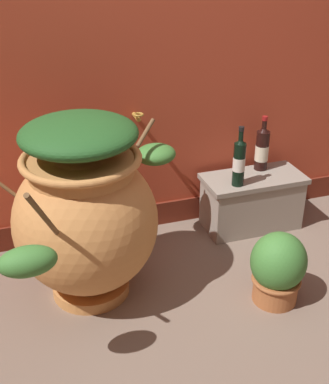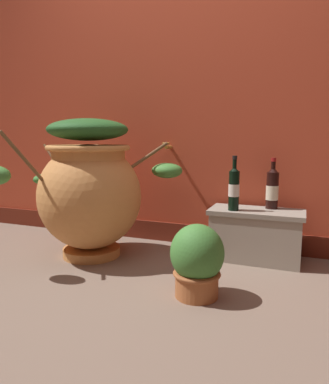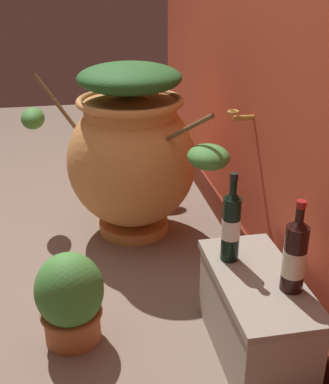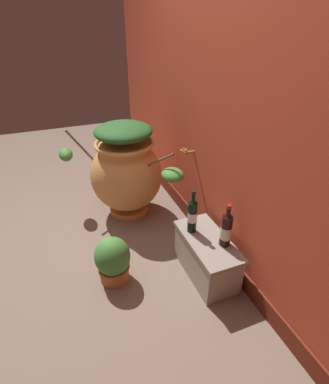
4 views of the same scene
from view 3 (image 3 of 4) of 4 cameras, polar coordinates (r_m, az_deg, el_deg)
name	(u,v)px [view 3 (image 3 of 4)]	position (r m, az deg, el deg)	size (l,w,h in m)	color
ground_plane	(24,294)	(2.39, -15.99, -11.29)	(7.00, 7.00, 0.00)	#7A6656
terracotta_urn	(132,151)	(2.64, -3.84, 4.77)	(1.14, 0.98, 0.94)	#D68E4C
stone_ledge	(255,312)	(1.93, 10.49, -13.58)	(0.61, 0.30, 0.34)	#9E9384
wine_bottle_left	(295,254)	(1.73, 14.91, -6.97)	(0.08, 0.08, 0.34)	black
wine_bottle_middle	(231,224)	(1.85, 7.74, -3.68)	(0.07, 0.07, 0.36)	black
potted_shrub	(70,299)	(1.99, -10.90, -12.05)	(0.28, 0.27, 0.38)	#B26638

